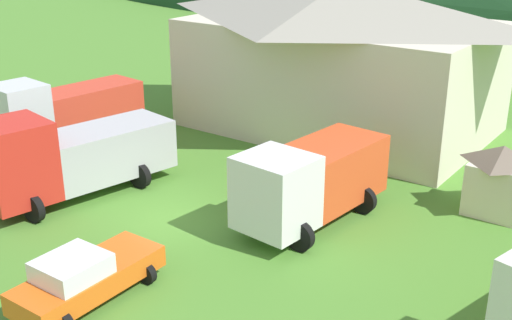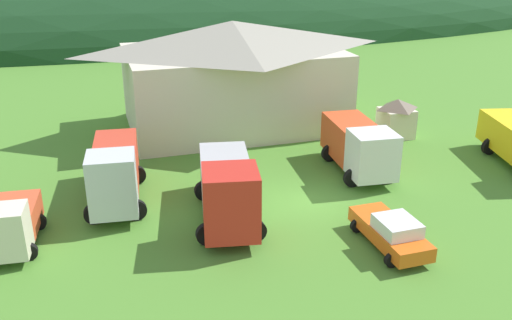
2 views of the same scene
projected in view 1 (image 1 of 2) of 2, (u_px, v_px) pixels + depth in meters
ground_plane at (172, 221)px, 24.70m from camera, size 200.00×200.00×0.00m
depot_building at (341, 54)px, 34.17m from camera, size 16.62×10.85×7.89m
play_shed_cream at (500, 179)px, 24.85m from camera, size 2.38×2.18×2.81m
tow_truck_silver at (64, 112)px, 31.98m from camera, size 3.62×7.71×3.65m
crane_truck_red at (69, 155)px, 26.16m from camera, size 4.20×8.32×3.73m
heavy_rig_white at (310, 179)px, 23.98m from camera, size 3.65×6.96×3.23m
service_pickup_orange at (85, 277)px, 19.33m from camera, size 2.30×4.82×1.66m
traffic_cone_near_pickup at (39, 205)px, 26.08m from camera, size 0.36×0.36×0.55m
traffic_cone_mid_row at (118, 180)px, 28.46m from camera, size 0.36×0.36×0.63m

